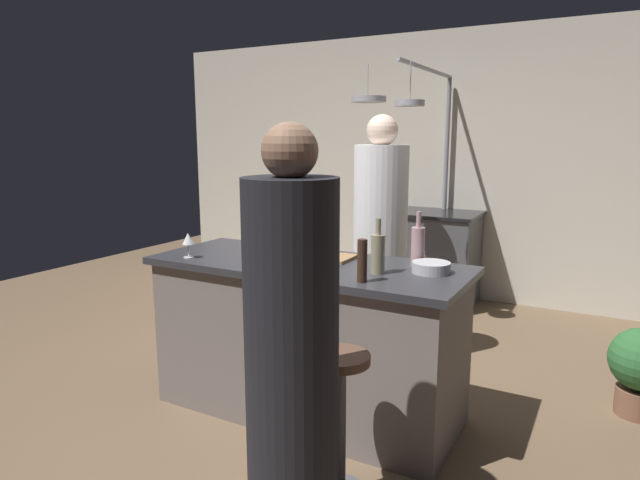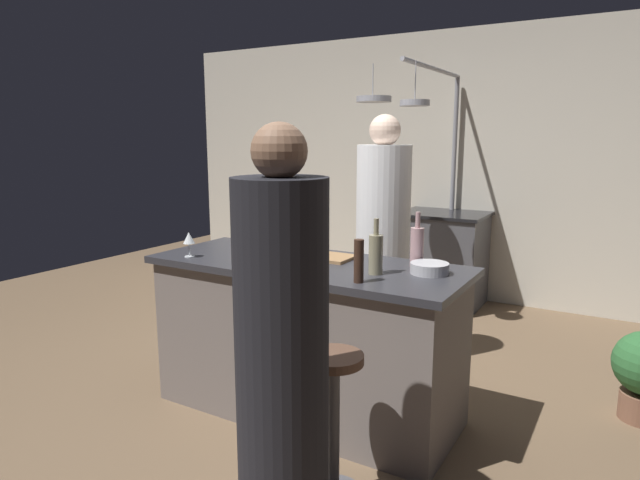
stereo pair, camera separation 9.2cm
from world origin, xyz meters
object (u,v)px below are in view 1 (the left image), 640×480
guest_right (292,366)px  pepper_mill (362,261)px  wine_glass_near_right_guest (261,230)px  mixing_bowl_blue (277,250)px  wine_bottle_green (289,243)px  bar_stool_right (340,420)px  chef (380,252)px  stove_range (435,258)px  wine_glass_near_left_guest (188,240)px  wine_bottle_rose (418,246)px  mixing_bowl_steel (431,267)px  wine_bottle_white (378,253)px  cutting_board (325,257)px

guest_right → pepper_mill: 0.77m
wine_glass_near_right_guest → mixing_bowl_blue: wine_glass_near_right_guest is taller
wine_bottle_green → wine_glass_near_right_guest: wine_bottle_green is taller
bar_stool_right → guest_right: (-0.02, -0.36, 0.38)m
guest_right → wine_bottle_green: size_ratio=5.10×
chef → wine_glass_near_right_guest: 0.85m
stove_range → wine_bottle_green: 2.65m
guest_right → wine_glass_near_left_guest: guest_right is taller
chef → wine_bottle_rose: size_ratio=5.83×
bar_stool_right → guest_right: size_ratio=0.41×
chef → wine_glass_near_left_guest: 1.33m
guest_right → mixing_bowl_steel: (0.19, 1.07, 0.17)m
wine_bottle_green → wine_bottle_white: (0.49, 0.08, -0.02)m
stove_range → guest_right: size_ratio=0.54×
pepper_mill → mixing_bowl_steel: bearing=55.2°
wine_bottle_white → pepper_mill: bearing=-90.2°
wine_bottle_white → wine_glass_near_right_guest: 0.99m
wine_glass_near_right_guest → wine_bottle_rose: bearing=-3.4°
wine_bottle_white → bar_stool_right: bearing=-82.9°
guest_right → wine_glass_near_left_guest: size_ratio=11.23×
wine_glass_near_right_guest → stove_range: bearing=77.4°
wine_bottle_green → wine_bottle_rose: (0.61, 0.33, -0.01)m
cutting_board → mixing_bowl_steel: size_ratio=1.62×
cutting_board → mixing_bowl_steel: (0.64, -0.04, 0.02)m
chef → wine_glass_near_right_guest: bearing=-134.6°
stove_range → wine_glass_near_left_guest: size_ratio=6.10×
bar_stool_right → wine_glass_near_right_guest: wine_glass_near_right_guest is taller
guest_right → mixing_bowl_steel: guest_right is taller
stove_range → cutting_board: (0.04, -2.32, 0.46)m
mixing_bowl_steel → mixing_bowl_blue: mixing_bowl_blue is taller
pepper_mill → stove_range: bearing=99.5°
stove_range → wine_glass_near_left_guest: bearing=-103.7°
wine_bottle_rose → wine_bottle_white: (-0.12, -0.25, -0.01)m
stove_range → mixing_bowl_steel: bearing=-73.8°
bar_stool_right → wine_bottle_green: (-0.56, 0.49, 0.65)m
wine_glass_near_left_guest → mixing_bowl_steel: 1.38m
chef → bar_stool_right: bearing=-73.6°
stove_range → wine_bottle_white: 2.61m
cutting_board → mixing_bowl_blue: mixing_bowl_blue is taller
wine_bottle_white → wine_glass_near_left_guest: bearing=-170.6°
bar_stool_right → wine_glass_near_right_guest: (-1.01, 0.88, 0.63)m
cutting_board → wine_glass_near_left_guest: bearing=-151.9°
mixing_bowl_blue → stove_range: bearing=84.2°
guest_right → wine_glass_near_left_guest: 1.39m
bar_stool_right → pepper_mill: (-0.07, 0.37, 0.63)m
wine_glass_near_right_guest → wine_bottle_white: bearing=-18.7°
wine_bottle_green → wine_glass_near_right_guest: bearing=139.0°
mixing_bowl_steel → wine_glass_near_right_guest: bearing=171.7°
wine_glass_near_right_guest → mixing_bowl_blue: (0.25, -0.20, -0.08)m
guest_right → wine_glass_near_right_guest: 1.60m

